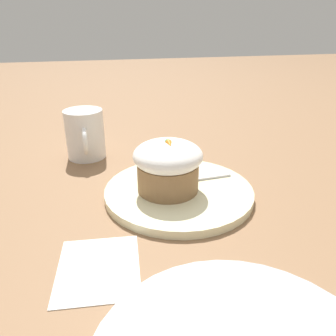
# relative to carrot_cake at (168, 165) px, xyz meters

# --- Properties ---
(ground_plane) EXTENTS (4.00, 4.00, 0.00)m
(ground_plane) POSITION_rel_carrot_cake_xyz_m (-0.00, 0.02, -0.06)
(ground_plane) COLOR #846042
(dessert_plate) EXTENTS (0.25, 0.25, 0.01)m
(dessert_plate) POSITION_rel_carrot_cake_xyz_m (-0.00, 0.02, -0.05)
(dessert_plate) COLOR beige
(dessert_plate) RESTS_ON ground_plane
(carrot_cake) EXTENTS (0.11, 0.11, 0.09)m
(carrot_cake) POSITION_rel_carrot_cake_xyz_m (0.00, 0.00, 0.00)
(carrot_cake) COLOR olive
(carrot_cake) RESTS_ON dessert_plate
(spoon) EXTENTS (0.04, 0.13, 0.01)m
(spoon) POSITION_rel_carrot_cake_xyz_m (-0.02, 0.03, -0.04)
(spoon) COLOR silver
(spoon) RESTS_ON dessert_plate
(coffee_cup) EXTENTS (0.11, 0.08, 0.10)m
(coffee_cup) POSITION_rel_carrot_cake_xyz_m (-0.21, -0.13, -0.01)
(coffee_cup) COLOR white
(coffee_cup) RESTS_ON ground_plane
(paper_napkin) EXTENTS (0.12, 0.11, 0.00)m
(paper_napkin) POSITION_rel_carrot_cake_xyz_m (0.15, -0.12, -0.06)
(paper_napkin) COLOR white
(paper_napkin) RESTS_ON ground_plane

